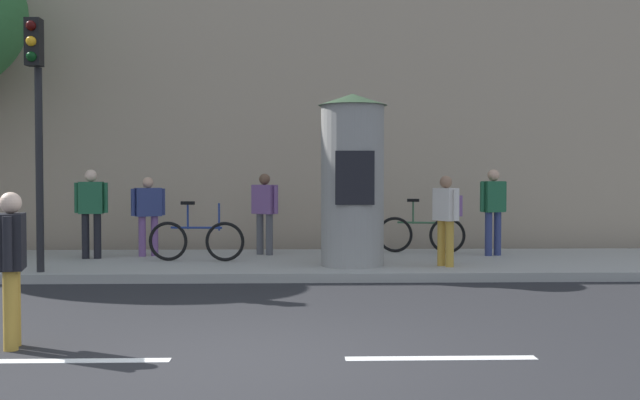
{
  "coord_description": "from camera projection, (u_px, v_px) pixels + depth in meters",
  "views": [
    {
      "loc": [
        0.37,
        -7.05,
        1.72
      ],
      "look_at": [
        0.64,
        2.0,
        1.42
      ],
      "focal_mm": 42.73,
      "sensor_mm": 36.0,
      "label": 1
    }
  ],
  "objects": [
    {
      "name": "ground_plane",
      "position": [
        258.0,
        360.0,
        7.09
      ],
      "size": [
        80.0,
        80.0,
        0.0
      ],
      "primitive_type": "plane",
      "color": "#232326"
    },
    {
      "name": "sidewalk_curb",
      "position": [
        278.0,
        264.0,
        14.08
      ],
      "size": [
        36.0,
        4.0,
        0.15
      ],
      "primitive_type": "cube",
      "color": "#9E9B93",
      "rests_on": "ground_plane"
    },
    {
      "name": "lane_markings",
      "position": [
        258.0,
        359.0,
        7.09
      ],
      "size": [
        25.8,
        0.16,
        0.01
      ],
      "color": "silver",
      "rests_on": "ground_plane"
    },
    {
      "name": "building_backdrop",
      "position": [
        283.0,
        60.0,
        18.92
      ],
      "size": [
        36.0,
        5.0,
        9.15
      ],
      "primitive_type": "cube",
      "color": "tan",
      "rests_on": "ground_plane"
    },
    {
      "name": "traffic_light",
      "position": [
        36.0,
        102.0,
        12.11
      ],
      "size": [
        0.24,
        0.45,
        4.04
      ],
      "color": "black",
      "rests_on": "sidewalk_curb"
    },
    {
      "name": "poster_column",
      "position": [
        353.0,
        179.0,
        13.17
      ],
      "size": [
        1.2,
        1.2,
        2.97
      ],
      "color": "gray",
      "rests_on": "sidewalk_curb"
    },
    {
      "name": "pedestrian_with_backpack",
      "position": [
        11.0,
        258.0,
        7.53
      ],
      "size": [
        0.32,
        0.57,
        1.55
      ],
      "color": "#B78C33",
      "rests_on": "ground_plane"
    },
    {
      "name": "pedestrian_in_red_top",
      "position": [
        148.0,
        210.0,
        14.71
      ],
      "size": [
        0.61,
        0.43,
        1.53
      ],
      "color": "#724C84",
      "rests_on": "sidewalk_curb"
    },
    {
      "name": "pedestrian_tallest",
      "position": [
        447.0,
        213.0,
        13.06
      ],
      "size": [
        0.51,
        0.52,
        1.56
      ],
      "color": "#B78C33",
      "rests_on": "sidewalk_curb"
    },
    {
      "name": "pedestrian_near_pole",
      "position": [
        91.0,
        205.0,
        14.28
      ],
      "size": [
        0.61,
        0.41,
        1.67
      ],
      "color": "black",
      "rests_on": "sidewalk_curb"
    },
    {
      "name": "pedestrian_in_light_jacket",
      "position": [
        265.0,
        207.0,
        14.95
      ],
      "size": [
        0.54,
        0.48,
        1.6
      ],
      "color": "#4C4C51",
      "rests_on": "sidewalk_curb"
    },
    {
      "name": "pedestrian_with_bag",
      "position": [
        493.0,
        205.0,
        14.8
      ],
      "size": [
        0.57,
        0.37,
        1.68
      ],
      "color": "navy",
      "rests_on": "sidewalk_curb"
    },
    {
      "name": "bicycle_leaning",
      "position": [
        421.0,
        234.0,
        15.33
      ],
      "size": [
        1.74,
        0.47,
        1.09
      ],
      "color": "black",
      "rests_on": "sidewalk_curb"
    },
    {
      "name": "bicycle_upright",
      "position": [
        196.0,
        240.0,
        13.87
      ],
      "size": [
        1.77,
        0.23,
        1.09
      ],
      "color": "black",
      "rests_on": "sidewalk_curb"
    }
  ]
}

